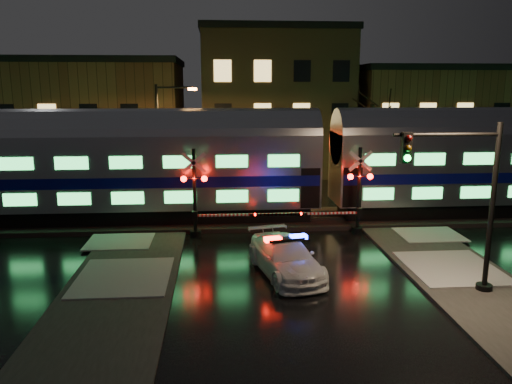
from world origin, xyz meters
The scene contains 13 objects.
ground centered at (0.00, 0.00, 0.00)m, with size 120.00×120.00×0.00m, color black.
ballast centered at (0.00, 5.00, 0.12)m, with size 90.00×4.20×0.24m, color black.
sidewalk_left centered at (-6.50, -6.00, 0.06)m, with size 4.00×20.00×0.12m, color #2D2D2D.
sidewalk_right centered at (6.50, -6.00, 0.06)m, with size 4.00×20.00×0.12m, color #2D2D2D.
building_left centered at (-13.00, 22.00, 4.50)m, with size 14.00×10.00×9.00m, color brown.
building_mid centered at (2.00, 22.50, 5.75)m, with size 12.00×11.00×11.50m, color brown.
building_right centered at (15.00, 22.00, 4.25)m, with size 12.00×10.00×8.50m, color brown.
train centered at (2.99, 5.00, 3.38)m, with size 51.00×3.12×5.92m.
police_car centered at (-0.23, -2.90, 0.72)m, with size 3.01×5.20×1.58m.
crossing_signal_right centered at (3.77, 2.31, 1.81)m, with size 6.17×0.67×4.37m.
crossing_signal_left centered at (-3.64, 2.31, 1.81)m, with size 6.18×0.67×4.37m.
traffic_light centered at (5.72, -5.22, 3.25)m, with size 3.95×0.71×6.11m.
streetlight centered at (-6.15, 9.00, 4.26)m, with size 2.47×0.26×7.40m.
Camera 1 is at (-2.79, -21.35, 7.30)m, focal length 35.00 mm.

